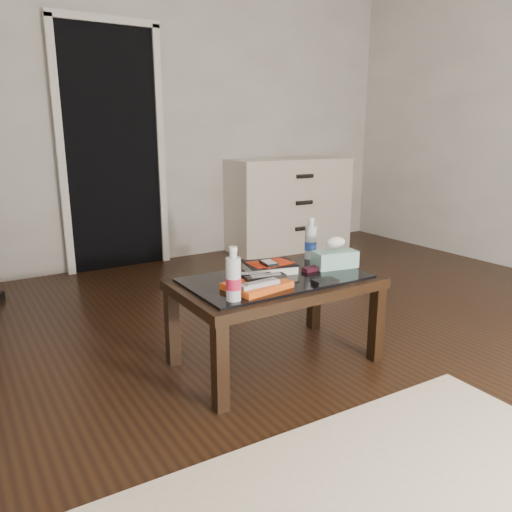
{
  "coord_description": "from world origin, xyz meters",
  "views": [
    {
      "loc": [
        -1.64,
        -1.79,
        1.19
      ],
      "look_at": [
        -0.32,
        0.32,
        0.55
      ],
      "focal_mm": 35.0,
      "sensor_mm": 36.0,
      "label": 1
    }
  ],
  "objects_px": {
    "textbook": "(270,267)",
    "water_bottle_left": "(233,274)",
    "coffee_table": "(276,289)",
    "tissue_box": "(335,259)",
    "dresser": "(288,204)",
    "water_bottle_right": "(311,238)"
  },
  "relations": [
    {
      "from": "textbook",
      "to": "water_bottle_left",
      "type": "relative_size",
      "value": 1.05
    },
    {
      "from": "dresser",
      "to": "textbook",
      "type": "xyz_separation_m",
      "value": [
        -1.51,
        -1.94,
        0.03
      ]
    },
    {
      "from": "water_bottle_left",
      "to": "dresser",
      "type": "bearing_deg",
      "value": 49.74
    },
    {
      "from": "tissue_box",
      "to": "textbook",
      "type": "bearing_deg",
      "value": 171.85
    },
    {
      "from": "coffee_table",
      "to": "tissue_box",
      "type": "bearing_deg",
      "value": -2.3
    },
    {
      "from": "coffee_table",
      "to": "water_bottle_right",
      "type": "distance_m",
      "value": 0.47
    },
    {
      "from": "coffee_table",
      "to": "textbook",
      "type": "xyz_separation_m",
      "value": [
        0.03,
        0.1,
        0.09
      ]
    },
    {
      "from": "textbook",
      "to": "water_bottle_right",
      "type": "relative_size",
      "value": 1.05
    },
    {
      "from": "dresser",
      "to": "water_bottle_right",
      "type": "distance_m",
      "value": 2.17
    },
    {
      "from": "textbook",
      "to": "dresser",
      "type": "bearing_deg",
      "value": 64.88
    },
    {
      "from": "water_bottle_left",
      "to": "water_bottle_right",
      "type": "xyz_separation_m",
      "value": [
        0.73,
        0.39,
        0.0
      ]
    },
    {
      "from": "dresser",
      "to": "textbook",
      "type": "distance_m",
      "value": 2.45
    },
    {
      "from": "coffee_table",
      "to": "tissue_box",
      "type": "relative_size",
      "value": 4.35
    },
    {
      "from": "water_bottle_left",
      "to": "water_bottle_right",
      "type": "distance_m",
      "value": 0.82
    },
    {
      "from": "water_bottle_left",
      "to": "water_bottle_right",
      "type": "height_order",
      "value": "same"
    },
    {
      "from": "dresser",
      "to": "textbook",
      "type": "bearing_deg",
      "value": -124.75
    },
    {
      "from": "water_bottle_left",
      "to": "tissue_box",
      "type": "relative_size",
      "value": 1.03
    },
    {
      "from": "dresser",
      "to": "coffee_table",
      "type": "bearing_deg",
      "value": -123.91
    },
    {
      "from": "dresser",
      "to": "water_bottle_left",
      "type": "bearing_deg",
      "value": -127.18
    },
    {
      "from": "dresser",
      "to": "textbook",
      "type": "relative_size",
      "value": 4.9
    },
    {
      "from": "coffee_table",
      "to": "water_bottle_left",
      "type": "bearing_deg",
      "value": -151.85
    },
    {
      "from": "dresser",
      "to": "water_bottle_right",
      "type": "xyz_separation_m",
      "value": [
        -1.16,
        -1.84,
        0.13
      ]
    }
  ]
}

